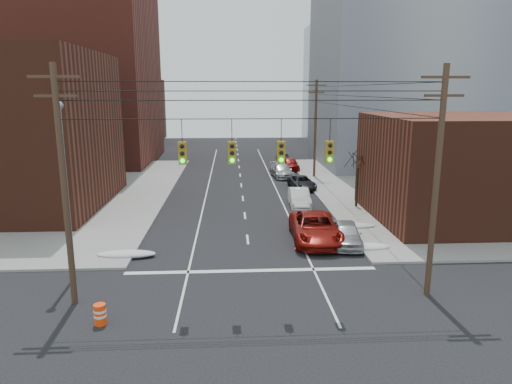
{
  "coord_description": "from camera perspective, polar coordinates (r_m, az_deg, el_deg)",
  "views": [
    {
      "loc": [
        -1.05,
        -17.32,
        9.82
      ],
      "look_at": [
        0.64,
        13.23,
        3.0
      ],
      "focal_mm": 32.0,
      "sensor_mm": 36.0,
      "label": 1
    }
  ],
  "objects": [
    {
      "name": "snow_east_far",
      "position": [
        33.83,
        11.47,
        -4.2
      ],
      "size": [
        4.0,
        1.08,
        0.42
      ],
      "primitive_type": "ellipsoid",
      "color": "silver",
      "rests_on": "ground"
    },
    {
      "name": "lot_car_a",
      "position": [
        40.54,
        -22.2,
        -1.17
      ],
      "size": [
        4.45,
        3.09,
        1.39
      ],
      "primitive_type": "imported",
      "rotation": [
        0.0,
        0.0,
        1.14
      ],
      "color": "silver",
      "rests_on": "sidewalk_nw"
    },
    {
      "name": "building_glass",
      "position": [
        90.84,
        13.19,
        12.99
      ],
      "size": [
        20.0,
        18.0,
        22.0
      ],
      "primitive_type": "cube",
      "color": "gray",
      "rests_on": "ground"
    },
    {
      "name": "lot_car_b",
      "position": [
        49.95,
        -19.63,
        1.4
      ],
      "size": [
        4.61,
        2.27,
        1.26
      ],
      "primitive_type": "imported",
      "rotation": [
        0.0,
        0.0,
        1.53
      ],
      "color": "#9D9EA2",
      "rests_on": "sidewalk_nw"
    },
    {
      "name": "lot_car_d",
      "position": [
        49.02,
        -21.36,
        1.09
      ],
      "size": [
        3.82,
        1.6,
        1.29
      ],
      "primitive_type": "imported",
      "rotation": [
        0.0,
        0.0,
        1.55
      ],
      "color": "#BCBBC1",
      "rests_on": "sidewalk_nw"
    },
    {
      "name": "parked_car_e",
      "position": [
        57.82,
        4.29,
        3.54
      ],
      "size": [
        2.11,
        4.72,
        1.58
      ],
      "primitive_type": "imported",
      "rotation": [
        0.0,
        0.0,
        0.05
      ],
      "color": "maroon",
      "rests_on": "ground"
    },
    {
      "name": "snow_ne",
      "position": [
        29.71,
        13.64,
        -6.67
      ],
      "size": [
        3.0,
        1.08,
        0.42
      ],
      "primitive_type": "ellipsoid",
      "color": "silver",
      "rests_on": "ground"
    },
    {
      "name": "building_brick_tall",
      "position": [
        69.43,
        -23.39,
        15.86
      ],
      "size": [
        24.0,
        20.0,
        30.0
      ],
      "primitive_type": "cube",
      "color": "maroon",
      "rests_on": "ground"
    },
    {
      "name": "utility_pole_left",
      "position": [
        22.01,
        -22.89,
        1.01
      ],
      "size": [
        2.2,
        0.28,
        11.0
      ],
      "color": "#473323",
      "rests_on": "ground"
    },
    {
      "name": "construction_barrel",
      "position": [
        21.24,
        -18.91,
        -14.25
      ],
      "size": [
        0.58,
        0.58,
        0.93
      ],
      "rotation": [
        0.0,
        0.0,
        -0.11
      ],
      "color": "#FE3F0D",
      "rests_on": "ground"
    },
    {
      "name": "ground",
      "position": [
        19.93,
        0.27,
        -16.94
      ],
      "size": [
        160.0,
        160.0,
        0.0
      ],
      "primitive_type": "plane",
      "color": "black",
      "rests_on": "ground"
    },
    {
      "name": "parked_car_c",
      "position": [
        46.75,
        5.77,
        1.19
      ],
      "size": [
        2.69,
        4.9,
        1.3
      ],
      "primitive_type": "imported",
      "rotation": [
        0.0,
        0.0,
        0.12
      ],
      "color": "black",
      "rests_on": "ground"
    },
    {
      "name": "building_storefront",
      "position": [
        38.81,
        26.31,
        2.64
      ],
      "size": [
        16.0,
        12.0,
        8.0
      ],
      "primitive_type": "cube",
      "color": "#522518",
      "rests_on": "ground"
    },
    {
      "name": "parked_car_b",
      "position": [
        39.54,
        5.43,
        -0.72
      ],
      "size": [
        1.81,
        4.74,
        1.54
      ],
      "primitive_type": "imported",
      "rotation": [
        0.0,
        0.0,
        -0.04
      ],
      "color": "white",
      "rests_on": "ground"
    },
    {
      "name": "parked_car_a",
      "position": [
        30.18,
        11.24,
        -5.15
      ],
      "size": [
        2.35,
        4.66,
        1.52
      ],
      "primitive_type": "imported",
      "rotation": [
        0.0,
        0.0,
        -0.13
      ],
      "color": "#B3B4B8",
      "rests_on": "ground"
    },
    {
      "name": "red_pickup",
      "position": [
        30.64,
        7.39,
        -4.44
      ],
      "size": [
        3.26,
        6.67,
        1.82
      ],
      "primitive_type": "imported",
      "rotation": [
        0.0,
        0.0,
        -0.04
      ],
      "color": "maroon",
      "rests_on": "ground"
    },
    {
      "name": "building_office",
      "position": [
        65.56,
        18.01,
        14.32
      ],
      "size": [
        22.0,
        20.0,
        25.0
      ],
      "primitive_type": "cube",
      "color": "gray",
      "rests_on": "ground"
    },
    {
      "name": "lot_car_c",
      "position": [
        41.29,
        -25.5,
        -1.23
      ],
      "size": [
        5.19,
        3.78,
        1.4
      ],
      "primitive_type": "imported",
      "rotation": [
        0.0,
        0.0,
        1.14
      ],
      "color": "black",
      "rests_on": "sidewalk_nw"
    },
    {
      "name": "street_light",
      "position": [
        25.17,
        -22.74,
        1.79
      ],
      "size": [
        0.44,
        0.44,
        9.32
      ],
      "color": "gray",
      "rests_on": "ground"
    },
    {
      "name": "utility_pole_far",
      "position": [
        52.35,
        7.44,
        8.04
      ],
      "size": [
        2.2,
        0.28,
        11.0
      ],
      "color": "#473323",
      "rests_on": "ground"
    },
    {
      "name": "utility_pole_right",
      "position": [
        22.81,
        21.66,
        1.48
      ],
      "size": [
        2.2,
        0.28,
        11.0
      ],
      "color": "#473323",
      "rests_on": "ground"
    },
    {
      "name": "building_brick_far",
      "position": [
        94.74,
        -18.69,
        9.6
      ],
      "size": [
        22.0,
        18.0,
        12.0
      ],
      "primitive_type": "cube",
      "color": "#522518",
      "rests_on": "ground"
    },
    {
      "name": "snow_nw",
      "position": [
        28.73,
        -15.88,
        -7.48
      ],
      "size": [
        3.5,
        1.08,
        0.42
      ],
      "primitive_type": "ellipsoid",
      "color": "silver",
      "rests_on": "ground"
    },
    {
      "name": "parked_car_f",
      "position": [
        63.65,
        3.39,
        4.24
      ],
      "size": [
        1.68,
        3.95,
        1.27
      ],
      "primitive_type": "imported",
      "rotation": [
        0.0,
        0.0,
        0.09
      ],
      "color": "black",
      "rests_on": "ground"
    },
    {
      "name": "traffic_signals",
      "position": [
        20.49,
        0.07,
        5.13
      ],
      "size": [
        17.0,
        0.42,
        2.02
      ],
      "color": "black",
      "rests_on": "ground"
    },
    {
      "name": "bare_tree",
      "position": [
        39.52,
        12.52,
        1.33
      ],
      "size": [
        2.09,
        2.2,
        4.93
      ],
      "color": "black",
      "rests_on": "ground"
    },
    {
      "name": "sidewalk_ne",
      "position": [
        53.34,
        28.64,
        0.48
      ],
      "size": [
        40.0,
        40.0,
        0.15
      ],
      "primitive_type": "cube",
      "color": "gray",
      "rests_on": "ground"
    },
    {
      "name": "parked_car_d",
      "position": [
        52.96,
        3.24,
        2.7
      ],
      "size": [
        2.7,
        5.47,
        1.53
      ],
      "primitive_type": "imported",
      "rotation": [
        0.0,
        0.0,
        0.11
      ],
      "color": "#A0A0A4",
      "rests_on": "ground"
    }
  ]
}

